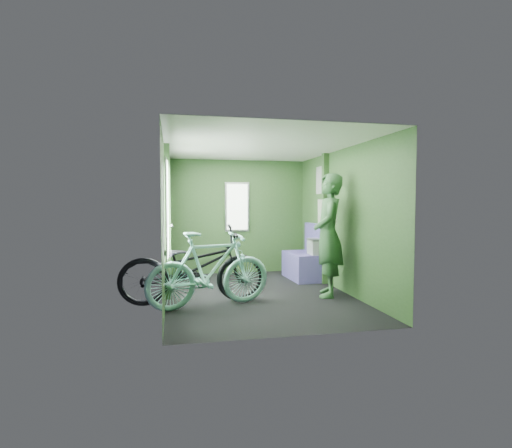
% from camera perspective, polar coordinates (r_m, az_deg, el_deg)
% --- Properties ---
extents(room, '(4.00, 4.02, 2.31)m').
position_cam_1_polar(room, '(6.21, -0.22, 3.06)').
color(room, black).
rests_on(room, ground).
extents(bicycle_black, '(2.08, 0.93, 1.18)m').
position_cam_1_polar(bicycle_black, '(5.81, -8.91, -11.28)').
color(bicycle_black, black).
rests_on(bicycle_black, ground).
extents(bicycle_mint, '(1.86, 1.04, 1.11)m').
position_cam_1_polar(bicycle_mint, '(5.60, -6.52, -11.82)').
color(bicycle_mint, '#8FDCD5').
rests_on(bicycle_mint, ground).
extents(passenger, '(0.64, 0.79, 1.88)m').
position_cam_1_polar(passenger, '(6.21, 10.30, -1.55)').
color(passenger, '#325B33').
rests_on(passenger, ground).
extents(waste_box, '(0.23, 0.32, 0.78)m').
position_cam_1_polar(waste_box, '(7.38, 8.53, -5.11)').
color(waste_box, gray).
rests_on(waste_box, ground).
extents(bench_seat, '(0.58, 1.01, 1.04)m').
position_cam_1_polar(bench_seat, '(7.61, 7.01, -5.49)').
color(bench_seat, navy).
rests_on(bench_seat, ground).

